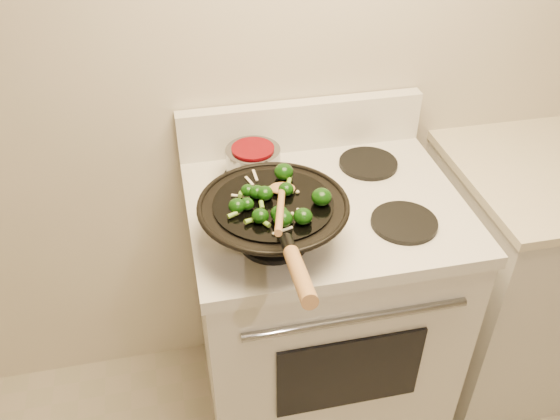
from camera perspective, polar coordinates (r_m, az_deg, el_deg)
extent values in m
plane|color=beige|center=(1.85, 8.19, 17.30)|extent=(3.50, 0.00, 3.50)
cube|color=white|center=(2.02, 3.71, -10.12)|extent=(0.76, 0.64, 0.88)
cube|color=white|center=(1.71, 4.31, 0.38)|extent=(0.78, 0.66, 0.04)
cube|color=white|center=(1.89, 2.02, 8.16)|extent=(0.78, 0.05, 0.16)
cylinder|color=gray|center=(1.56, 7.39, -10.37)|extent=(0.60, 0.02, 0.02)
cube|color=black|center=(1.73, 6.72, -15.37)|extent=(0.42, 0.01, 0.28)
cylinder|color=black|center=(1.54, -0.62, -2.93)|extent=(0.18, 0.18, 0.01)
cylinder|color=black|center=(1.63, 11.86, -1.18)|extent=(0.18, 0.18, 0.01)
cylinder|color=black|center=(1.78, -2.55, 3.20)|extent=(0.18, 0.18, 0.01)
cylinder|color=black|center=(1.86, 8.49, 4.46)|extent=(0.18, 0.18, 0.01)
cube|color=silver|center=(2.36, 24.07, -5.57)|extent=(0.77, 0.60, 0.88)
torus|color=black|center=(1.47, -0.65, 0.51)|extent=(0.38, 0.38, 0.01)
cylinder|color=black|center=(1.47, -0.65, 0.61)|extent=(0.30, 0.30, 0.01)
cylinder|color=black|center=(1.27, 0.80, -3.36)|extent=(0.03, 0.07, 0.04)
cylinder|color=#A87542|center=(1.16, 1.92, -6.30)|extent=(0.04, 0.20, 0.08)
ellipsoid|color=black|center=(1.38, 0.28, -0.81)|extent=(0.05, 0.05, 0.04)
cylinder|color=#5A8B32|center=(1.40, 0.84, -1.15)|extent=(0.02, 0.01, 0.02)
ellipsoid|color=black|center=(1.44, -3.21, 0.59)|extent=(0.04, 0.04, 0.03)
ellipsoid|color=black|center=(1.43, -4.18, 0.42)|extent=(0.04, 0.04, 0.04)
ellipsoid|color=black|center=(1.48, 0.58, 2.01)|extent=(0.04, 0.04, 0.03)
cylinder|color=#5A8B32|center=(1.49, 1.02, 1.76)|extent=(0.02, 0.01, 0.01)
ellipsoid|color=black|center=(1.47, -1.48, 1.61)|extent=(0.04, 0.04, 0.04)
ellipsoid|color=black|center=(1.40, -1.91, -0.57)|extent=(0.04, 0.04, 0.04)
ellipsoid|color=black|center=(1.54, 0.36, 3.72)|extent=(0.05, 0.05, 0.04)
cylinder|color=#5A8B32|center=(1.55, 0.90, 3.35)|extent=(0.02, 0.02, 0.01)
ellipsoid|color=black|center=(1.45, 4.02, 1.27)|extent=(0.05, 0.05, 0.04)
ellipsoid|color=black|center=(1.49, -3.11, 1.91)|extent=(0.04, 0.04, 0.03)
ellipsoid|color=black|center=(1.39, 2.22, -0.61)|extent=(0.05, 0.05, 0.04)
cylinder|color=#5A8B32|center=(1.40, 2.75, -0.93)|extent=(0.02, 0.02, 0.01)
ellipsoid|color=black|center=(1.40, -0.06, -0.33)|extent=(0.04, 0.04, 0.04)
ellipsoid|color=black|center=(1.48, -2.25, 1.75)|extent=(0.04, 0.04, 0.03)
cube|color=white|center=(1.43, 1.74, -0.29)|extent=(0.02, 0.04, 0.00)
cube|color=white|center=(1.37, 0.24, -1.99)|extent=(0.05, 0.02, 0.00)
cube|color=white|center=(1.54, -2.97, 2.81)|extent=(0.02, 0.04, 0.00)
cube|color=white|center=(1.49, -1.74, 1.59)|extent=(0.02, 0.05, 0.00)
cube|color=white|center=(1.49, -3.82, 1.34)|extent=(0.05, 0.02, 0.00)
cube|color=white|center=(1.48, -1.62, 1.37)|extent=(0.05, 0.02, 0.00)
cube|color=white|center=(1.56, -2.42, 3.36)|extent=(0.01, 0.05, 0.00)
cube|color=white|center=(1.44, -3.63, 0.14)|extent=(0.04, 0.04, 0.00)
cube|color=white|center=(1.40, 0.06, -1.02)|extent=(0.03, 0.03, 0.00)
cylinder|color=#6CA134|center=(1.40, -3.02, -1.06)|extent=(0.03, 0.03, 0.02)
cylinder|color=#6CA134|center=(1.39, -1.34, -1.32)|extent=(0.02, 0.02, 0.02)
cylinder|color=#6CA134|center=(1.40, 0.72, -0.82)|extent=(0.02, 0.02, 0.01)
cylinder|color=#6CA134|center=(1.49, -1.34, 1.88)|extent=(0.02, 0.02, 0.01)
cylinder|color=#6CA134|center=(1.48, -3.82, 1.51)|extent=(0.03, 0.03, 0.02)
cylinder|color=#6CA134|center=(1.44, -1.79, 0.48)|extent=(0.03, 0.02, 0.02)
cylinder|color=#6CA134|center=(1.42, -4.59, -0.46)|extent=(0.02, 0.02, 0.01)
cylinder|color=#6CA134|center=(1.52, 0.85, 2.69)|extent=(0.02, 0.03, 0.01)
sphere|color=beige|center=(1.42, 1.19, -0.37)|extent=(0.01, 0.01, 0.01)
sphere|color=beige|center=(1.50, -2.03, 1.76)|extent=(0.01, 0.01, 0.01)
sphere|color=beige|center=(1.50, 1.70, 1.75)|extent=(0.01, 0.01, 0.01)
ellipsoid|color=#A87542|center=(1.50, 0.21, 2.10)|extent=(0.08, 0.07, 0.02)
cylinder|color=#A87542|center=(1.36, 0.03, 0.06)|extent=(0.08, 0.27, 0.09)
cylinder|color=gray|center=(1.75, -2.59, 4.60)|extent=(0.16, 0.16, 0.09)
cylinder|color=#64040A|center=(1.72, -2.64, 5.94)|extent=(0.13, 0.13, 0.01)
cylinder|color=black|center=(1.63, -0.57, 3.64)|extent=(0.05, 0.10, 0.02)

